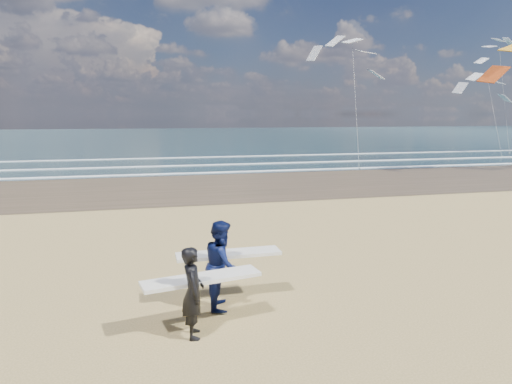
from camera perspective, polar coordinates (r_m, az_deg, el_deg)
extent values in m
cube|color=#473B26|center=(32.92, 25.21, 1.96)|extent=(220.00, 12.00, 0.01)
cube|color=#1A3339|center=(82.07, 0.80, 6.98)|extent=(220.00, 100.00, 0.02)
cube|color=white|center=(36.73, 20.54, 3.05)|extent=(220.00, 0.50, 0.05)
cube|color=white|center=(40.68, 16.82, 3.84)|extent=(220.00, 0.50, 0.05)
cube|color=white|center=(46.36, 12.75, 4.69)|extent=(220.00, 0.50, 0.05)
imported|color=black|center=(8.28, -7.89, -12.31)|extent=(0.42, 0.62, 1.65)
cube|color=white|center=(8.59, -6.81, -10.68)|extent=(2.26, 0.93, 0.07)
imported|color=#0B1440|center=(9.39, -4.26, -9.00)|extent=(0.84, 1.00, 1.81)
cube|color=white|center=(9.72, -3.44, -7.71)|extent=(2.20, 0.54, 0.07)
cube|color=slate|center=(33.72, 12.78, 2.89)|extent=(0.12, 0.12, 0.10)
cube|color=slate|center=(52.82, 29.12, 4.29)|extent=(0.12, 0.12, 0.10)
cube|color=slate|center=(47.71, 28.39, 3.90)|extent=(0.12, 0.12, 0.10)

